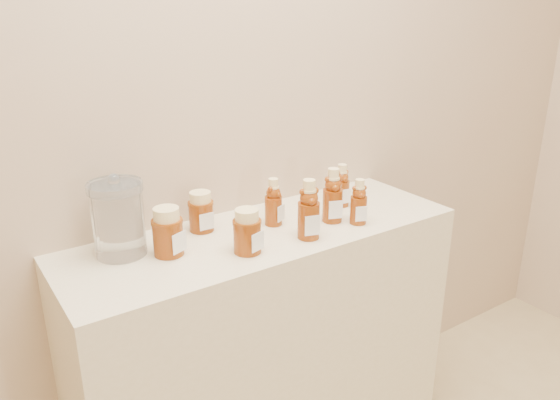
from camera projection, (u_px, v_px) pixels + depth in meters
wall_back at (227, 68)px, 1.60m from camera, size 3.50×0.02×2.70m
display_table at (267, 359)px, 1.76m from camera, size 1.20×0.40×0.90m
bear_bottle_back_left at (273, 199)px, 1.62m from camera, size 0.07×0.07×0.16m
bear_bottle_back_mid at (333, 192)px, 1.64m from camera, size 0.08×0.08×0.19m
bear_bottle_back_right at (342, 183)px, 1.77m from camera, size 0.06×0.06×0.16m
bear_bottle_front_left at (309, 205)px, 1.52m from camera, size 0.08×0.08×0.20m
bear_bottle_front_right at (359, 199)px, 1.63m from camera, size 0.07×0.07×0.16m
honey_jar_left at (168, 231)px, 1.43m from camera, size 0.11×0.11×0.13m
honey_jar_back at (201, 211)px, 1.59m from camera, size 0.08×0.08×0.12m
honey_jar_front at (247, 231)px, 1.45m from camera, size 0.10×0.10×0.12m
glass_canister at (118, 216)px, 1.42m from camera, size 0.18×0.18×0.22m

